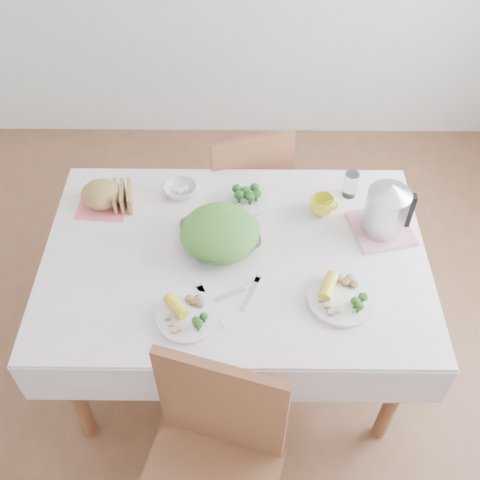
{
  "coord_description": "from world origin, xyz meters",
  "views": [
    {
      "loc": [
        0.03,
        -1.43,
        2.43
      ],
      "look_at": [
        0.02,
        0.02,
        0.82
      ],
      "focal_mm": 42.0,
      "sensor_mm": 36.0,
      "label": 1
    }
  ],
  "objects_px": {
    "salad_bowl": "(220,238)",
    "yellow_mug": "(322,205)",
    "dinner_plate_left": "(188,316)",
    "electric_kettle": "(386,209)",
    "dinner_plate_right": "(341,298)",
    "chair_far": "(242,184)",
    "dining_table": "(235,310)"
  },
  "relations": [
    {
      "from": "dinner_plate_left",
      "to": "electric_kettle",
      "type": "relative_size",
      "value": 0.96
    },
    {
      "from": "chair_far",
      "to": "dinner_plate_right",
      "type": "relative_size",
      "value": 3.53
    },
    {
      "from": "dining_table",
      "to": "dinner_plate_right",
      "type": "xyz_separation_m",
      "value": [
        0.39,
        -0.22,
        0.4
      ]
    },
    {
      "from": "salad_bowl",
      "to": "yellow_mug",
      "type": "xyz_separation_m",
      "value": [
        0.42,
        0.18,
        0.0
      ]
    },
    {
      "from": "salad_bowl",
      "to": "dinner_plate_left",
      "type": "xyz_separation_m",
      "value": [
        -0.1,
        -0.35,
        -0.03
      ]
    },
    {
      "from": "yellow_mug",
      "to": "dinner_plate_left",
      "type": "bearing_deg",
      "value": -134.06
    },
    {
      "from": "dining_table",
      "to": "electric_kettle",
      "type": "height_order",
      "value": "electric_kettle"
    },
    {
      "from": "dinner_plate_left",
      "to": "yellow_mug",
      "type": "bearing_deg",
      "value": 45.94
    },
    {
      "from": "chair_far",
      "to": "electric_kettle",
      "type": "bearing_deg",
      "value": 117.42
    },
    {
      "from": "dinner_plate_right",
      "to": "electric_kettle",
      "type": "height_order",
      "value": "electric_kettle"
    },
    {
      "from": "dinner_plate_right",
      "to": "yellow_mug",
      "type": "distance_m",
      "value": 0.45
    },
    {
      "from": "salad_bowl",
      "to": "electric_kettle",
      "type": "xyz_separation_m",
      "value": [
        0.65,
        0.08,
        0.08
      ]
    },
    {
      "from": "electric_kettle",
      "to": "dinner_plate_right",
      "type": "bearing_deg",
      "value": -139.32
    },
    {
      "from": "dining_table",
      "to": "chair_far",
      "type": "relative_size",
      "value": 1.56
    },
    {
      "from": "dinner_plate_left",
      "to": "electric_kettle",
      "type": "xyz_separation_m",
      "value": [
        0.75,
        0.43,
        0.11
      ]
    },
    {
      "from": "yellow_mug",
      "to": "electric_kettle",
      "type": "height_order",
      "value": "electric_kettle"
    },
    {
      "from": "salad_bowl",
      "to": "dining_table",
      "type": "bearing_deg",
      "value": -40.88
    },
    {
      "from": "dinner_plate_left",
      "to": "electric_kettle",
      "type": "distance_m",
      "value": 0.87
    },
    {
      "from": "dinner_plate_left",
      "to": "electric_kettle",
      "type": "bearing_deg",
      "value": 29.95
    },
    {
      "from": "electric_kettle",
      "to": "salad_bowl",
      "type": "bearing_deg",
      "value": 167.45
    },
    {
      "from": "dinner_plate_right",
      "to": "chair_far",
      "type": "bearing_deg",
      "value": 111.36
    },
    {
      "from": "dining_table",
      "to": "yellow_mug",
      "type": "relative_size",
      "value": 13.92
    },
    {
      "from": "dining_table",
      "to": "chair_far",
      "type": "bearing_deg",
      "value": 88.25
    },
    {
      "from": "dinner_plate_right",
      "to": "yellow_mug",
      "type": "xyz_separation_m",
      "value": [
        -0.03,
        0.45,
        0.03
      ]
    },
    {
      "from": "salad_bowl",
      "to": "dinner_plate_left",
      "type": "relative_size",
      "value": 1.31
    },
    {
      "from": "chair_far",
      "to": "salad_bowl",
      "type": "relative_size",
      "value": 3.05
    },
    {
      "from": "dinner_plate_left",
      "to": "dinner_plate_right",
      "type": "bearing_deg",
      "value": 8.84
    },
    {
      "from": "dinner_plate_right",
      "to": "salad_bowl",
      "type": "bearing_deg",
      "value": 149.25
    },
    {
      "from": "yellow_mug",
      "to": "electric_kettle",
      "type": "relative_size",
      "value": 0.43
    },
    {
      "from": "dinner_plate_left",
      "to": "electric_kettle",
      "type": "height_order",
      "value": "electric_kettle"
    },
    {
      "from": "chair_far",
      "to": "dinner_plate_right",
      "type": "height_order",
      "value": "chair_far"
    },
    {
      "from": "dinner_plate_left",
      "to": "dinner_plate_right",
      "type": "xyz_separation_m",
      "value": [
        0.55,
        0.09,
        0.0
      ]
    }
  ]
}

